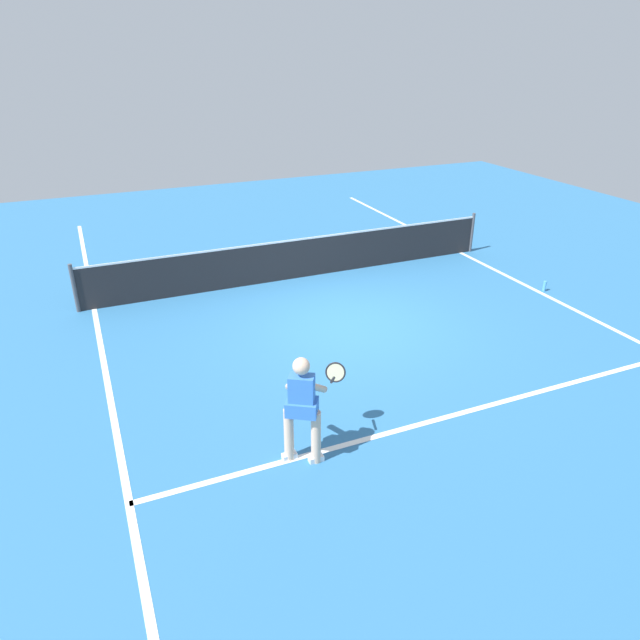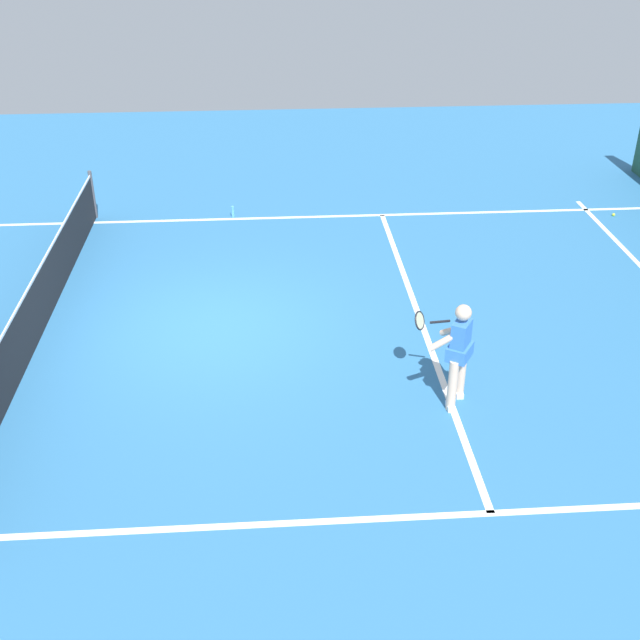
# 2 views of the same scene
# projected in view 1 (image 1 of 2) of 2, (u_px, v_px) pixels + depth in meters

# --- Properties ---
(ground_plane) EXTENTS (27.18, 27.18, 0.00)m
(ground_plane) POSITION_uv_depth(u_px,v_px,m) (350.00, 324.00, 11.42)
(ground_plane) COLOR teal
(service_line_marking) EXTENTS (9.24, 0.10, 0.01)m
(service_line_marking) POSITION_uv_depth(u_px,v_px,m) (450.00, 416.00, 8.58)
(service_line_marking) COLOR white
(service_line_marking) RESTS_ON ground
(sideline_left_marking) EXTENTS (0.10, 18.91, 0.01)m
(sideline_left_marking) POSITION_uv_depth(u_px,v_px,m) (105.00, 371.00, 9.78)
(sideline_left_marking) COLOR white
(sideline_left_marking) RESTS_ON ground
(sideline_right_marking) EXTENTS (0.10, 18.91, 0.01)m
(sideline_right_marking) POSITION_uv_depth(u_px,v_px,m) (533.00, 289.00, 13.06)
(sideline_right_marking) COLOR white
(sideline_right_marking) RESTS_ON ground
(court_net) EXTENTS (9.92, 0.08, 1.04)m
(court_net) POSITION_uv_depth(u_px,v_px,m) (299.00, 258.00, 13.51)
(court_net) COLOR #4C4C51
(court_net) RESTS_ON ground
(tennis_player) EXTENTS (1.07, 0.78, 1.55)m
(tennis_player) POSITION_uv_depth(u_px,v_px,m) (303.00, 405.00, 7.35)
(tennis_player) COLOR beige
(tennis_player) RESTS_ON ground
(water_bottle) EXTENTS (0.07, 0.07, 0.24)m
(water_bottle) POSITION_uv_depth(u_px,v_px,m) (544.00, 286.00, 12.91)
(water_bottle) COLOR #4C9EE5
(water_bottle) RESTS_ON ground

